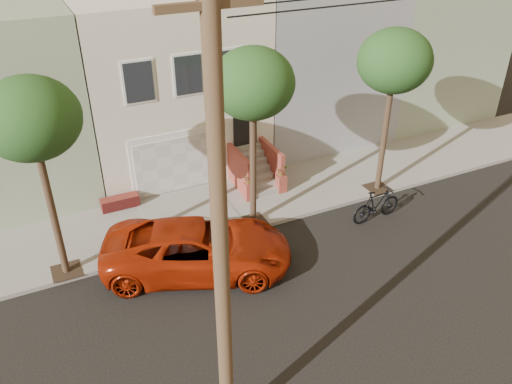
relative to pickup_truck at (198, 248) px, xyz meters
name	(u,v)px	position (x,y,z in m)	size (l,w,h in m)	color
ground	(279,300)	(1.64, -2.39, -0.82)	(90.00, 90.00, 0.00)	black
sidewalk	(213,210)	(1.64, 2.96, -0.74)	(40.00, 3.70, 0.15)	gray
house_row	(159,73)	(1.64, 8.80, 2.83)	(33.10, 11.70, 7.00)	beige
tree_left	(31,120)	(-3.86, 1.51, 4.44)	(2.70, 2.57, 6.30)	#2D2116
tree_mid	(253,85)	(2.64, 1.51, 4.44)	(2.70, 2.57, 6.30)	#2D2116
tree_right	(395,62)	(8.14, 1.51, 4.44)	(2.70, 2.57, 6.30)	#2D2116
pickup_truck	(198,248)	(0.00, 0.00, 0.00)	(2.70, 5.87, 1.63)	#9B1F07
motorcycle	(377,205)	(6.83, -0.11, -0.19)	(0.59, 2.08, 1.25)	black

